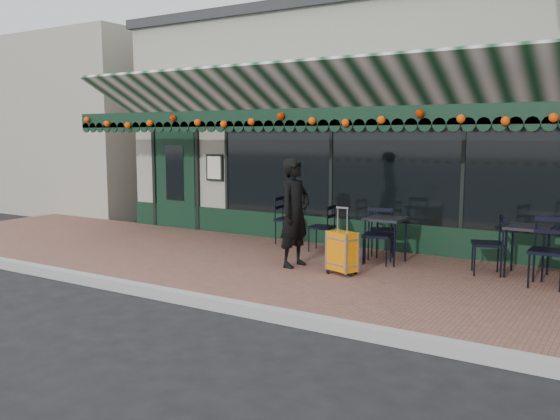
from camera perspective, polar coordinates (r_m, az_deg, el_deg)
The scene contains 15 objects.
ground at distance 7.34m, azimuth -2.42°, elevation -10.04°, with size 80.00×80.00×0.00m, color black.
sidewalk at distance 8.98m, azimuth 4.83°, elevation -6.32°, with size 18.00×4.00×0.15m, color brown.
curb at distance 7.25m, azimuth -2.79°, elevation -9.63°, with size 18.00×0.16×0.15m, color #9E9E99.
restaurant_building at distance 14.18m, azimuth 15.83°, elevation 7.37°, with size 12.00×9.60×4.50m.
neighbor_building_left at distance 21.85m, azimuth -19.16°, elevation 7.46°, with size 12.00×8.00×4.80m, color gray.
woman at distance 9.11m, azimuth 1.44°, elevation -0.26°, with size 0.61×0.40×1.68m, color black.
suitcase at distance 8.71m, azimuth 5.99°, elevation -4.05°, with size 0.49×0.38×0.98m.
cafe_table_a at distance 9.19m, azimuth 22.76°, elevation -1.88°, with size 0.60×0.60×0.74m.
cafe_table_b at distance 9.54m, azimuth 10.15°, elevation -1.16°, with size 0.59×0.59×0.73m.
chair_a_left at distance 9.16m, azimuth 19.30°, elevation -3.14°, with size 0.44×0.44×0.88m, color black, non-canonical shape.
chair_a_front at distance 8.68m, azimuth 24.37°, elevation -3.73°, with size 0.47×0.47×0.95m, color black, non-canonical shape.
chair_b_left at distance 10.40m, azimuth 4.01°, elevation -1.70°, with size 0.41×0.41×0.83m, color black, non-canonical shape.
chair_b_right at distance 10.16m, azimuth 9.83°, elevation -1.97°, with size 0.42×0.42×0.84m, color black, non-canonical shape.
chair_b_front at distance 9.47m, azimuth 9.36°, elevation -2.47°, with size 0.45×0.45×0.89m, color black, non-canonical shape.
chair_solo at distance 11.08m, azimuth 0.81°, elevation -0.96°, with size 0.44×0.44×0.89m, color black, non-canonical shape.
Camera 1 is at (3.96, -5.78, 2.19)m, focal length 38.00 mm.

